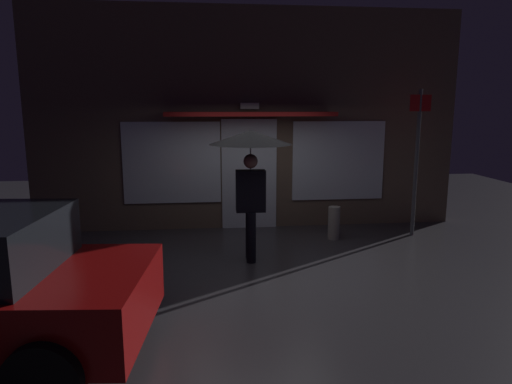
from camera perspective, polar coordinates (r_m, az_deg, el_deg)
The scene contains 5 objects.
ground_plane at distance 7.31m, azimuth 0.78°, elevation -8.81°, with size 18.00×18.00×0.00m, color #38353A.
building_facade at distance 9.23m, azimuth -0.95°, elevation 8.82°, with size 8.51×1.00×4.34m.
person_with_umbrella at distance 7.05m, azimuth -0.69°, elevation 4.76°, with size 1.28×1.28×2.08m.
street_sign_post at distance 9.07m, azimuth 19.46°, elevation 4.39°, with size 0.40×0.07×2.75m.
sidewalk_bollard at distance 8.62m, azimuth 9.71°, elevation -3.83°, with size 0.22×0.22×0.61m, color #9E998E.
Camera 1 is at (-0.84, -6.85, 2.42)m, focal length 32.00 mm.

